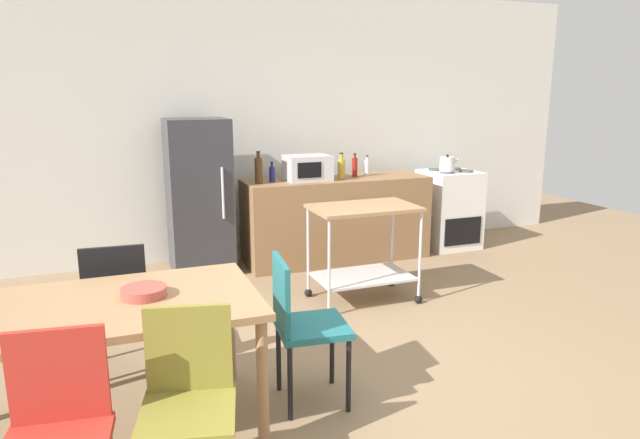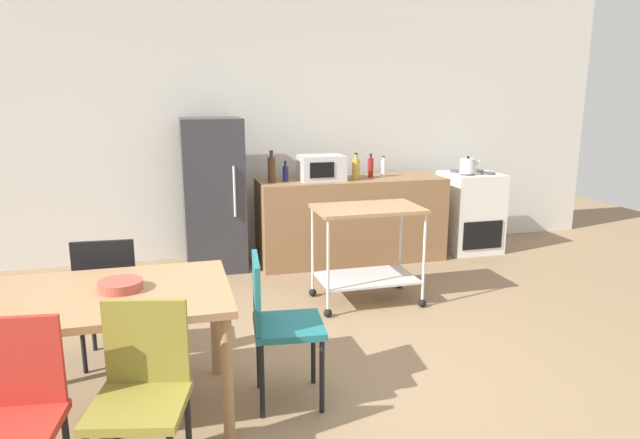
{
  "view_description": "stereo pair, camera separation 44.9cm",
  "coord_description": "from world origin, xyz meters",
  "px_view_note": "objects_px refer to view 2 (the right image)",
  "views": [
    {
      "loc": [
        -1.4,
        -2.92,
        1.8
      ],
      "look_at": [
        0.17,
        1.2,
        0.8
      ],
      "focal_mm": 31.61,
      "sensor_mm": 36.0,
      "label": 1
    },
    {
      "loc": [
        -0.97,
        -3.06,
        1.8
      ],
      "look_at": [
        0.17,
        1.2,
        0.8
      ],
      "focal_mm": 31.61,
      "sensor_mm": 36.0,
      "label": 2
    }
  ],
  "objects_px": {
    "chair_teal": "(277,319)",
    "kettle": "(468,166)",
    "dining_table": "(88,309)",
    "fruit_bowl": "(120,285)",
    "chair_red": "(10,413)",
    "kitchen_cart": "(367,239)",
    "bottle_olive_oil": "(272,169)",
    "microwave": "(321,168)",
    "bottle_vinegar": "(356,169)",
    "bottle_wine": "(371,167)",
    "stove_oven": "(470,212)",
    "chair_olive": "(142,388)",
    "bottle_soda": "(285,173)",
    "bottle_sparkling_water": "(383,168)",
    "refrigerator": "(213,195)",
    "chair_black": "(109,291)"
  },
  "relations": [
    {
      "from": "bottle_sparkling_water",
      "to": "fruit_bowl",
      "type": "height_order",
      "value": "bottle_sparkling_water"
    },
    {
      "from": "bottle_olive_oil",
      "to": "bottle_sparkling_water",
      "type": "height_order",
      "value": "bottle_olive_oil"
    },
    {
      "from": "bottle_wine",
      "to": "bottle_soda",
      "type": "bearing_deg",
      "value": -177.49
    },
    {
      "from": "fruit_bowl",
      "to": "bottle_soda",
      "type": "bearing_deg",
      "value": 60.54
    },
    {
      "from": "bottle_olive_oil",
      "to": "microwave",
      "type": "bearing_deg",
      "value": 2.29
    },
    {
      "from": "dining_table",
      "to": "bottle_wine",
      "type": "bearing_deg",
      "value": 45.79
    },
    {
      "from": "stove_oven",
      "to": "kettle",
      "type": "relative_size",
      "value": 3.84
    },
    {
      "from": "chair_black",
      "to": "bottle_wine",
      "type": "relative_size",
      "value": 3.51
    },
    {
      "from": "microwave",
      "to": "bottle_wine",
      "type": "relative_size",
      "value": 1.82
    },
    {
      "from": "fruit_bowl",
      "to": "kettle",
      "type": "xyz_separation_m",
      "value": [
        3.5,
        2.49,
        0.22
      ]
    },
    {
      "from": "bottle_wine",
      "to": "chair_red",
      "type": "bearing_deg",
      "value": -129.74
    },
    {
      "from": "chair_teal",
      "to": "fruit_bowl",
      "type": "relative_size",
      "value": 3.77
    },
    {
      "from": "stove_oven",
      "to": "bottle_sparkling_water",
      "type": "distance_m",
      "value": 1.2
    },
    {
      "from": "dining_table",
      "to": "bottle_soda",
      "type": "distance_m",
      "value": 3.07
    },
    {
      "from": "stove_oven",
      "to": "bottle_olive_oil",
      "type": "height_order",
      "value": "bottle_olive_oil"
    },
    {
      "from": "kitchen_cart",
      "to": "bottle_wine",
      "type": "height_order",
      "value": "bottle_wine"
    },
    {
      "from": "bottle_soda",
      "to": "bottle_olive_oil",
      "type": "bearing_deg",
      "value": -164.56
    },
    {
      "from": "dining_table",
      "to": "fruit_bowl",
      "type": "bearing_deg",
      "value": 10.06
    },
    {
      "from": "dining_table",
      "to": "fruit_bowl",
      "type": "relative_size",
      "value": 6.36
    },
    {
      "from": "bottle_wine",
      "to": "bottle_sparkling_water",
      "type": "distance_m",
      "value": 0.15
    },
    {
      "from": "chair_black",
      "to": "refrigerator",
      "type": "xyz_separation_m",
      "value": [
        0.85,
        2.0,
        0.26
      ]
    },
    {
      "from": "dining_table",
      "to": "refrigerator",
      "type": "distance_m",
      "value": 2.85
    },
    {
      "from": "microwave",
      "to": "bottle_olive_oil",
      "type": "bearing_deg",
      "value": -177.71
    },
    {
      "from": "refrigerator",
      "to": "fruit_bowl",
      "type": "height_order",
      "value": "refrigerator"
    },
    {
      "from": "bottle_sparkling_water",
      "to": "fruit_bowl",
      "type": "bearing_deg",
      "value": -134.22
    },
    {
      "from": "chair_olive",
      "to": "bottle_wine",
      "type": "xyz_separation_m",
      "value": [
        2.27,
        3.29,
        0.49
      ]
    },
    {
      "from": "chair_teal",
      "to": "kettle",
      "type": "relative_size",
      "value": 3.71
    },
    {
      "from": "chair_teal",
      "to": "stove_oven",
      "type": "distance_m",
      "value": 3.85
    },
    {
      "from": "chair_red",
      "to": "kitchen_cart",
      "type": "height_order",
      "value": "chair_red"
    },
    {
      "from": "dining_table",
      "to": "bottle_sparkling_water",
      "type": "height_order",
      "value": "bottle_sparkling_water"
    },
    {
      "from": "dining_table",
      "to": "fruit_bowl",
      "type": "distance_m",
      "value": 0.2
    },
    {
      "from": "kitchen_cart",
      "to": "microwave",
      "type": "distance_m",
      "value": 1.31
    },
    {
      "from": "bottle_soda",
      "to": "kettle",
      "type": "height_order",
      "value": "same"
    },
    {
      "from": "refrigerator",
      "to": "bottle_soda",
      "type": "bearing_deg",
      "value": -8.72
    },
    {
      "from": "kitchen_cart",
      "to": "bottle_olive_oil",
      "type": "relative_size",
      "value": 2.81
    },
    {
      "from": "microwave",
      "to": "chair_olive",
      "type": "bearing_deg",
      "value": -117.85
    },
    {
      "from": "chair_teal",
      "to": "kitchen_cart",
      "type": "xyz_separation_m",
      "value": [
        1.05,
        1.4,
        0.05
      ]
    },
    {
      "from": "chair_olive",
      "to": "bottle_wine",
      "type": "distance_m",
      "value": 4.03
    },
    {
      "from": "chair_olive",
      "to": "bottle_sparkling_water",
      "type": "bearing_deg",
      "value": 67.01
    },
    {
      "from": "microwave",
      "to": "bottle_sparkling_water",
      "type": "distance_m",
      "value": 0.72
    },
    {
      "from": "bottle_vinegar",
      "to": "kettle",
      "type": "height_order",
      "value": "bottle_vinegar"
    },
    {
      "from": "chair_black",
      "to": "dining_table",
      "type": "bearing_deg",
      "value": 90.89
    },
    {
      "from": "refrigerator",
      "to": "bottle_sparkling_water",
      "type": "height_order",
      "value": "refrigerator"
    },
    {
      "from": "chair_teal",
      "to": "chair_black",
      "type": "distance_m",
      "value": 1.24
    },
    {
      "from": "chair_red",
      "to": "stove_oven",
      "type": "height_order",
      "value": "stove_oven"
    },
    {
      "from": "stove_oven",
      "to": "kitchen_cart",
      "type": "bearing_deg",
      "value": -143.46
    },
    {
      "from": "fruit_bowl",
      "to": "stove_oven",
      "type": "bearing_deg",
      "value": 35.64
    },
    {
      "from": "bottle_sparkling_water",
      "to": "kettle",
      "type": "distance_m",
      "value": 0.96
    },
    {
      "from": "chair_black",
      "to": "microwave",
      "type": "height_order",
      "value": "microwave"
    },
    {
      "from": "kitchen_cart",
      "to": "fruit_bowl",
      "type": "bearing_deg",
      "value": -145.19
    }
  ]
}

